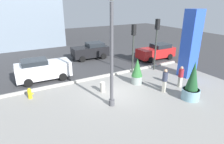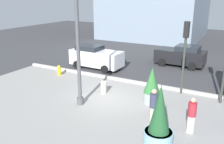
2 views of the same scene
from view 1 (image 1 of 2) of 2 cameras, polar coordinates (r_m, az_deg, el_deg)
ground_plane at (r=16.83m, az=-5.96°, el=-0.87°), size 60.00×60.00×0.00m
plaza_pavement at (r=12.07m, az=5.64°, el=-10.06°), size 18.00×10.00×0.02m
curb_strip at (r=16.05m, az=-4.72°, el=-1.62°), size 18.00×0.24×0.16m
lamp_post at (r=10.83m, az=-0.10°, el=4.43°), size 0.44×0.44×6.40m
art_pillar_blue at (r=17.04m, az=22.44°, el=7.71°), size 1.11×1.11×5.55m
potted_plant_near_right at (r=14.77m, az=7.52°, el=0.19°), size 0.85×0.85×2.03m
potted_plant_mid_plaza at (r=13.35m, az=22.89°, el=-3.32°), size 1.15×1.15×2.62m
fire_hydrant at (r=13.82m, az=-23.45°, el=-5.89°), size 0.36×0.26×0.75m
concrete_bollard at (r=13.56m, az=-2.84°, el=-4.56°), size 0.36×0.36×0.75m
traffic_light_corner at (r=16.61m, az=6.43°, el=9.24°), size 0.28×0.42×4.28m
traffic_light_far_side at (r=17.67m, az=13.20°, el=10.29°), size 0.28×0.42×4.66m
car_curb_west at (r=16.37m, az=-20.04°, el=0.76°), size 4.27×2.03×1.80m
car_intersection at (r=21.53m, az=-6.42°, el=6.39°), size 4.01×2.19×1.76m
car_curb_east at (r=21.67m, az=13.13°, el=5.97°), size 4.29×2.04×1.68m
pedestrian_by_curb at (r=15.04m, az=19.94°, el=-1.03°), size 0.40×0.40×1.63m
pedestrian_on_sidewalk at (r=13.82m, az=15.56°, el=-2.16°), size 0.48×0.48×1.72m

